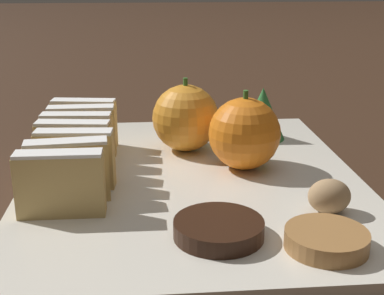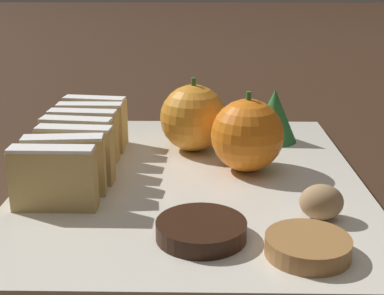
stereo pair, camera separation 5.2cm
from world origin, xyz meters
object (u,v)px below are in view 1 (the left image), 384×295
Objects in this scene: walnut at (329,196)px; chocolate_cookie at (219,229)px; orange_near at (181,118)px; orange_far at (244,134)px.

walnut is 0.10m from chocolate_cookie.
orange_near is 0.21m from chocolate_cookie.
walnut is at bearing -64.91° from orange_far.
orange_far is 0.13m from walnut.
walnut is at bearing 19.80° from chocolate_cookie.
orange_near reaches higher than walnut.
orange_far reaches higher than chocolate_cookie.
orange_near is at bearing 122.77° from walnut.
orange_near is at bearing 133.70° from orange_far.
walnut reaches higher than chocolate_cookie.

